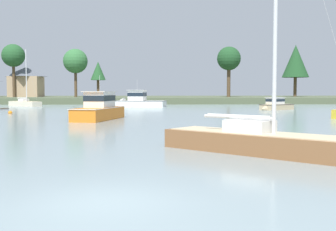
# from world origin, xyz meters

# --- Properties ---
(ground_plane) EXTENTS (400.00, 400.00, 0.00)m
(ground_plane) POSITION_xyz_m (0.00, 0.00, 0.00)
(ground_plane) COLOR gray
(far_shore_bank) EXTENTS (172.99, 46.30, 1.34)m
(far_shore_bank) POSITION_xyz_m (0.00, 98.06, 0.67)
(far_shore_bank) COLOR #4C563D
(far_shore_bank) RESTS_ON ground
(cruiser_white) EXTENTS (10.42, 5.42, 5.95)m
(cruiser_white) POSITION_xyz_m (-2.09, 62.78, 0.65)
(cruiser_white) COLOR white
(cruiser_white) RESTS_ON ground
(cruiser_orange) EXTENTS (4.66, 9.53, 5.20)m
(cruiser_orange) POSITION_xyz_m (-3.93, 30.53, 0.66)
(cruiser_orange) COLOR orange
(cruiser_orange) RESTS_ON ground
(cruiser_sand) EXTENTS (6.44, 5.55, 3.66)m
(cruiser_sand) POSITION_xyz_m (19.19, 50.00, 0.45)
(cruiser_sand) COLOR tan
(cruiser_sand) RESTS_ON ground
(sailboat_cream) EXTENTS (7.15, 6.37, 10.98)m
(sailboat_cream) POSITION_xyz_m (-22.51, 66.09, 0.24)
(sailboat_cream) COLOR beige
(sailboat_cream) RESTS_ON ground
(sailboat_wood) EXTENTS (8.29, 7.81, 13.95)m
(sailboat_wood) POSITION_xyz_m (5.87, 7.82, 0.29)
(sailboat_wood) COLOR brown
(sailboat_wood) RESTS_ON ground
(mooring_buoy_white) EXTENTS (0.45, 0.45, 0.50)m
(mooring_buoy_white) POSITION_xyz_m (9.03, 34.16, 0.08)
(mooring_buoy_white) COLOR white
(mooring_buoy_white) RESTS_ON ground
(mooring_buoy_orange) EXTENTS (0.51, 0.51, 0.57)m
(mooring_buoy_orange) POSITION_xyz_m (-16.58, 41.10, 0.09)
(mooring_buoy_orange) COLOR orange
(mooring_buoy_orange) RESTS_ON ground
(shore_tree_far_left) EXTENTS (5.84, 5.84, 12.42)m
(shore_tree_far_left) POSITION_xyz_m (19.88, 90.71, 10.67)
(shore_tree_far_left) COLOR brown
(shore_tree_far_left) RESTS_ON far_shore_bank
(shore_tree_right) EXTENTS (7.04, 7.04, 13.73)m
(shore_tree_right) POSITION_xyz_m (39.08, 97.88, 10.69)
(shore_tree_right) COLOR brown
(shore_tree_right) RESTS_ON far_shore_bank
(shore_tree_inland_c) EXTENTS (5.46, 5.46, 12.72)m
(shore_tree_inland_c) POSITION_xyz_m (-32.39, 89.85, 11.19)
(shore_tree_inland_c) COLOR brown
(shore_tree_inland_c) RESTS_ON far_shore_bank
(shore_tree_inland_b) EXTENTS (5.94, 5.94, 11.72)m
(shore_tree_inland_b) POSITION_xyz_m (-17.76, 90.75, 10.01)
(shore_tree_inland_b) COLOR brown
(shore_tree_inland_b) RESTS_ON far_shore_bank
(shore_tree_far_right) EXTENTS (3.64, 3.64, 8.56)m
(shore_tree_far_right) POSITION_xyz_m (-12.11, 89.47, 7.52)
(shore_tree_far_right) COLOR brown
(shore_tree_far_right) RESTS_ON far_shore_bank
(cottage_eastern) EXTENTS (7.86, 7.41, 7.44)m
(cottage_eastern) POSITION_xyz_m (-30.64, 93.74, 5.19)
(cottage_eastern) COLOR tan
(cottage_eastern) RESTS_ON far_shore_bank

